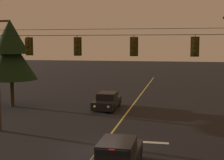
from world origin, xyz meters
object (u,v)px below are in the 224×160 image
Objects in this scene: traffic_light_leftmost at (28,46)px; car_waiting_near_lane at (117,156)px; car_oncoming_lead at (107,101)px; traffic_light_right_inner at (195,47)px; tree_verge_near at (11,53)px; traffic_light_left_inner at (77,46)px; traffic_light_centre at (134,46)px.

traffic_light_leftmost reaches higher than car_waiting_near_lane.
car_oncoming_lead is (3.08, 8.61, -4.78)m from traffic_light_leftmost.
traffic_light_leftmost is 1.00× the size of traffic_light_right_inner.
traffic_light_right_inner is at bearing -26.91° from tree_verge_near.
traffic_light_left_inner is 0.28× the size of car_waiting_near_lane.
traffic_light_right_inner is (3.43, 0.00, 0.00)m from traffic_light_centre.
tree_verge_near is (-8.53, 7.80, -0.62)m from traffic_light_left_inner.
tree_verge_near is at bearing 153.09° from traffic_light_right_inner.
traffic_light_centre is (6.52, 0.00, 0.00)m from traffic_light_leftmost.
traffic_light_leftmost is at bearing 180.00° from traffic_light_centre.
car_oncoming_lead is (-3.44, 13.70, -0.00)m from car_waiting_near_lane.
traffic_light_leftmost is at bearing 142.02° from car_waiting_near_lane.
traffic_light_leftmost is at bearing 180.00° from traffic_light_left_inner.
tree_verge_near is (-15.37, 7.80, -0.62)m from traffic_light_right_inner.
car_oncoming_lead is 9.50m from tree_verge_near.
tree_verge_near reaches higher than traffic_light_left_inner.
traffic_light_centre is 0.28× the size of car_waiting_near_lane.
tree_verge_near reaches higher than car_oncoming_lead.
traffic_light_centre is 3.43m from traffic_light_right_inner.
car_waiting_near_lane is at bearing -75.90° from car_oncoming_lead.
tree_verge_near reaches higher than traffic_light_centre.
traffic_light_centre and traffic_light_right_inner have the same top height.
traffic_light_leftmost is 0.16× the size of tree_verge_near.
traffic_light_centre is 6.99m from car_waiting_near_lane.
traffic_light_left_inner is at bearing 180.00° from traffic_light_centre.
traffic_light_leftmost is 0.28× the size of car_waiting_near_lane.
traffic_light_leftmost is 3.12m from traffic_light_left_inner.
traffic_light_left_inner is 7.77m from car_waiting_near_lane.
tree_verge_near is at bearing 137.57° from traffic_light_left_inner.
traffic_light_leftmost is 6.52m from traffic_light_centre.
car_waiting_near_lane is at bearing -37.98° from traffic_light_leftmost.
traffic_light_left_inner is 1.00× the size of traffic_light_right_inner.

